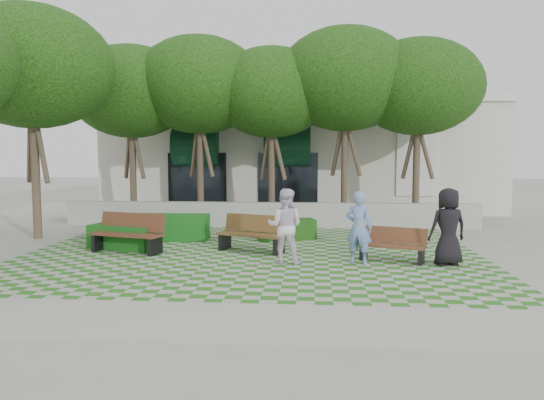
# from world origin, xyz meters

# --- Properties ---
(ground) EXTENTS (90.00, 90.00, 0.00)m
(ground) POSITION_xyz_m (0.00, 0.00, 0.00)
(ground) COLOR gray
(ground) RESTS_ON ground
(lawn) EXTENTS (12.00, 12.00, 0.00)m
(lawn) POSITION_xyz_m (0.00, 1.00, 0.01)
(lawn) COLOR #2B721E
(lawn) RESTS_ON ground
(sidewalk_south) EXTENTS (16.00, 2.00, 0.01)m
(sidewalk_south) POSITION_xyz_m (0.00, -4.70, 0.01)
(sidewalk_south) COLOR #9E9B93
(sidewalk_south) RESTS_ON ground
(retaining_wall) EXTENTS (15.00, 0.36, 0.90)m
(retaining_wall) POSITION_xyz_m (0.00, 6.20, 0.45)
(retaining_wall) COLOR #9E9B93
(retaining_wall) RESTS_ON ground
(bench_east) EXTENTS (1.69, 1.09, 0.84)m
(bench_east) POSITION_xyz_m (3.59, 0.28, 0.41)
(bench_east) COLOR brown
(bench_east) RESTS_ON ground
(bench_mid) EXTENTS (1.99, 1.30, 0.99)m
(bench_mid) POSITION_xyz_m (-0.02, 1.37, 0.48)
(bench_mid) COLOR brown
(bench_mid) RESTS_ON ground
(bench_west) EXTENTS (2.11, 1.21, 1.05)m
(bench_west) POSITION_xyz_m (-3.35, 0.96, 0.51)
(bench_west) COLOR #4E2A1B
(bench_west) RESTS_ON ground
(hedge_midright) EXTENTS (1.90, 1.22, 0.62)m
(hedge_midright) POSITION_xyz_m (0.79, 3.47, 0.31)
(hedge_midright) COLOR #184412
(hedge_midright) RESTS_ON ground
(hedge_midleft) EXTENTS (2.26, 0.95, 0.78)m
(hedge_midleft) POSITION_xyz_m (-2.74, 3.09, 0.39)
(hedge_midleft) COLOR #16521B
(hedge_midleft) RESTS_ON ground
(hedge_west) EXTENTS (2.05, 1.27, 0.67)m
(hedge_west) POSITION_xyz_m (-3.69, 1.46, 0.33)
(hedge_west) COLOR #154E18
(hedge_west) RESTS_ON ground
(person_blue) EXTENTS (0.76, 0.63, 1.77)m
(person_blue) POSITION_xyz_m (2.72, -0.11, 0.89)
(person_blue) COLOR #6F8CCA
(person_blue) RESTS_ON ground
(person_dark) EXTENTS (1.02, 0.79, 1.85)m
(person_dark) POSITION_xyz_m (4.83, -0.05, 0.93)
(person_dark) COLOR black
(person_dark) RESTS_ON ground
(person_white) EXTENTS (0.97, 0.80, 1.82)m
(person_white) POSITION_xyz_m (0.95, -0.15, 0.91)
(person_white) COLOR silver
(person_white) RESTS_ON ground
(tree_row) EXTENTS (17.70, 13.40, 7.41)m
(tree_row) POSITION_xyz_m (-1.86, 5.95, 5.18)
(tree_row) COLOR #47382B
(tree_row) RESTS_ON ground
(building) EXTENTS (18.00, 8.92, 5.15)m
(building) POSITION_xyz_m (0.93, 14.08, 2.52)
(building) COLOR beige
(building) RESTS_ON ground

